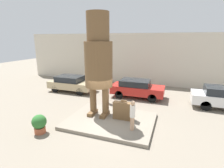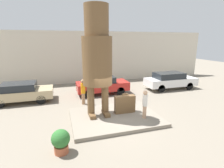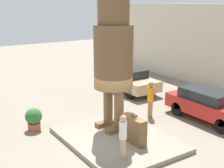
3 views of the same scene
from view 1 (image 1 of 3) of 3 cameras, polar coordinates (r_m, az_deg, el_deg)
name	(u,v)px [view 1 (image 1 of 3)]	position (r m, az deg, el deg)	size (l,w,h in m)	color
ground_plane	(111,122)	(10.54, -0.45, -12.33)	(60.00, 60.00, 0.00)	gray
pedestal	(111,121)	(10.49, -0.45, -11.86)	(4.96, 3.79, 0.19)	gray
building_backdrop	(143,59)	(18.98, 10.00, 8.00)	(28.00, 0.60, 5.34)	beige
statue_figure	(98,58)	(10.15, -4.45, 8.53)	(1.62, 1.62, 6.00)	brown
giant_suitcase	(124,111)	(10.26, 3.82, -8.71)	(1.23, 0.37, 1.19)	brown
tourist	(132,114)	(9.01, 6.71, -9.78)	(0.27, 0.27, 1.59)	tan
parked_car_tan	(72,83)	(16.64, -13.08, 0.30)	(4.22, 1.89, 1.43)	tan
parked_car_red	(137,88)	(14.63, 8.12, -1.33)	(4.30, 1.80, 1.48)	#B2231E
planter_pot	(39,123)	(9.95, -22.65, -11.77)	(0.74, 0.74, 1.01)	#AD5638
worker_hivis	(107,90)	(13.17, -1.73, -2.11)	(0.31, 0.31, 1.80)	#A87A56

